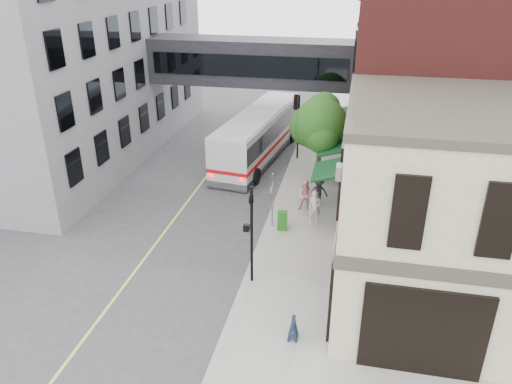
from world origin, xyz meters
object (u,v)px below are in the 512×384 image
at_px(newspaper_box, 282,221).
at_px(sandwich_board, 293,329).
at_px(pedestrian_b, 306,196).
at_px(bus, 259,133).
at_px(pedestrian_a, 315,207).
at_px(pedestrian_c, 319,192).

relative_size(newspaper_box, sandwich_board, 1.12).
bearing_deg(pedestrian_b, bus, 124.52).
xyz_separation_m(pedestrian_a, newspaper_box, (-1.54, -1.02, -0.42)).
bearing_deg(sandwich_board, pedestrian_a, 88.39).
bearing_deg(bus, pedestrian_a, -61.96).
height_order(bus, pedestrian_b, bus).
bearing_deg(sandwich_board, bus, 102.86).
bearing_deg(pedestrian_b, sandwich_board, -79.73).
bearing_deg(sandwich_board, pedestrian_c, 88.20).
height_order(newspaper_box, sandwich_board, newspaper_box).
bearing_deg(pedestrian_c, sandwich_board, -90.75).
height_order(pedestrian_c, sandwich_board, pedestrian_c).
bearing_deg(sandwich_board, newspaper_box, 99.36).
distance_m(newspaper_box, sandwich_board, 8.19).
distance_m(pedestrian_c, newspaper_box, 3.63).
relative_size(bus, pedestrian_a, 6.70).
bearing_deg(bus, newspaper_box, -71.93).
height_order(pedestrian_b, sandwich_board, pedestrian_b).
xyz_separation_m(pedestrian_a, pedestrian_c, (0.00, 2.25, -0.13)).
xyz_separation_m(bus, pedestrian_c, (4.85, -6.85, -0.88)).
bearing_deg(newspaper_box, pedestrian_c, 58.58).
xyz_separation_m(bus, newspaper_box, (3.31, -10.13, -1.18)).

